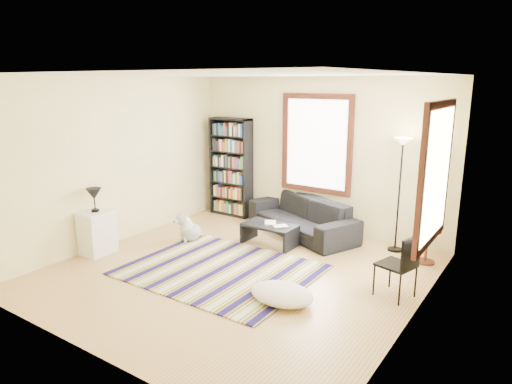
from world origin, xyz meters
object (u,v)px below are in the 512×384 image
Objects in this scene: white_cabinet at (97,232)px; coffee_table at (270,235)px; sofa at (302,216)px; folding_chair at (396,265)px; floor_lamp at (399,196)px; floor_cushion at (282,294)px; dog at (191,226)px; side_table at (426,246)px; bookshelf at (231,167)px.

coffee_table is at bearing 38.94° from white_cabinet.
folding_chair is (2.20, -1.54, 0.10)m from sofa.
floor_lamp is (1.70, 0.10, 0.60)m from sofa.
dog reaches higher than floor_cushion.
side_table is at bearing 19.39° from sofa.
bookshelf is 4.42m from folding_chair.
floor_cushion is at bearing -116.79° from side_table.
bookshelf is 2.39× the size of floor_cushion.
dog is at bearing 53.85° from white_cabinet.
sofa is at bearing 113.31° from floor_cushion.
dog is at bearing 156.73° from floor_cushion.
side_table is (1.18, 2.33, 0.17)m from floor_cushion.
floor_lamp is 3.58× the size of dog.
floor_cushion is at bearing -103.60° from floor_lamp.
floor_lamp is at bearing 26.46° from coffee_table.
dog is (-3.61, 0.12, -0.17)m from folding_chair.
sofa is at bearing 47.18° from white_cabinet.
side_table is at bearing 26.49° from white_cabinet.
white_cabinet is 1.35× the size of dog.
sofa is 2.25m from side_table.
floor_lamp reaches higher than coffee_table.
floor_lamp reaches higher than white_cabinet.
bookshelf is 3.50m from floor_lamp.
bookshelf is at bearing 136.14° from floor_cushion.
coffee_table is 1.39m from dog.
bookshelf is 4.13m from side_table.
sofa reaches higher than coffee_table.
coffee_table is (-0.16, -0.83, -0.15)m from sofa.
bookshelf is at bearing 171.62° from folding_chair.
side_table is (0.55, -0.26, -0.66)m from floor_lamp.
bookshelf is at bearing 119.87° from dog.
white_cabinet is 1.54m from dog.
folding_chair is at bearing -73.04° from floor_lamp.
white_cabinet is (-4.45, -1.17, -0.08)m from folding_chair.
white_cabinet is (-3.32, -0.22, 0.25)m from floor_cushion.
floor_lamp is (3.49, -0.17, -0.07)m from bookshelf.
floor_lamp reaches higher than dog.
floor_lamp is at bearing 32.36° from white_cabinet.
floor_lamp is 1.78m from folding_chair.
folding_chair is 4.60m from white_cabinet.
floor_lamp is at bearing 43.07° from dog.
floor_cushion is 1.19× the size of white_cabinet.
dog is at bearing -153.99° from floor_lamp.
bookshelf is 3.70× the size of side_table.
bookshelf is 2.86× the size of white_cabinet.
dog is at bearing -161.02° from side_table.
sofa is 1.12× the size of bookshelf.
folding_chair reaches higher than coffee_table.
side_table is 1.04× the size of dog.
bookshelf is 1.08× the size of floor_lamp.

